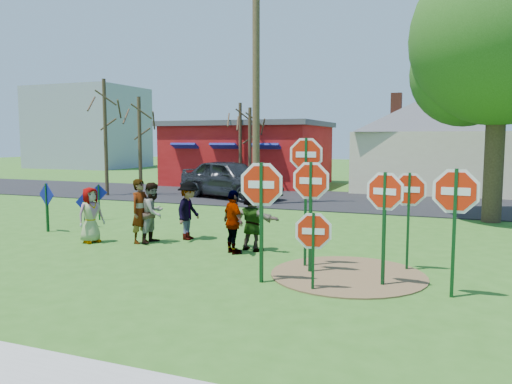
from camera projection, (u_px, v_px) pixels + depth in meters
ground at (182, 248)px, 12.90m from camera, size 120.00×120.00×0.00m
road at (305, 199)px, 23.54m from camera, size 120.00×7.50×0.04m
dirt_patch at (348, 275)px, 10.33m from camera, size 3.20×3.20×0.03m
red_building at (249, 153)px, 31.35m from camera, size 9.40×7.69×3.90m
cream_house at (435, 137)px, 27.24m from camera, size 9.40×9.40×6.50m
distant_building at (88, 128)px, 50.44m from camera, size 10.00×8.00×8.00m
stop_sign_a at (261, 195)px, 9.67m from camera, size 1.17×0.12×2.52m
stop_sign_b at (306, 168)px, 10.81m from camera, size 0.99×0.14×2.98m
stop_sign_c at (385, 203)px, 9.43m from camera, size 0.98×0.24×2.33m
stop_sign_d at (409, 197)px, 10.58m from camera, size 0.98×0.07×2.24m
stop_sign_e at (313, 236)px, 9.21m from camera, size 0.93×0.18×1.59m
stop_sign_f at (455, 201)px, 8.73m from camera, size 1.09×0.10×2.45m
stop_sign_g at (311, 192)px, 10.37m from camera, size 1.08×0.07×2.49m
blue_diamond_b at (47, 201)px, 15.16m from camera, size 0.71×0.19×1.50m
blue_diamond_c at (85, 206)px, 15.94m from camera, size 0.63×0.12×1.12m
blue_diamond_d at (99, 198)px, 17.40m from camera, size 0.54×0.27×1.26m
person_a at (91, 215)px, 13.57m from camera, size 0.71×0.87×1.52m
person_b at (141, 211)px, 13.52m from camera, size 0.51×0.69×1.75m
person_c at (153, 213)px, 13.55m from camera, size 0.63×0.81×1.65m
person_d at (189, 211)px, 13.98m from camera, size 0.63×1.07×1.63m
person_e at (233, 222)px, 12.23m from camera, size 0.95×0.89×1.58m
person_f at (252, 220)px, 12.59m from camera, size 1.52×0.89×1.56m
suv at (230, 179)px, 23.68m from camera, size 5.80×3.87×1.83m
utility_pole at (256, 82)px, 20.86m from camera, size 2.33×0.94×9.91m
leafy_tree at (505, 46)px, 16.40m from camera, size 6.41×5.85×9.11m
bare_tree_west at (140, 132)px, 24.62m from camera, size 1.80×1.80×4.90m
bare_tree_east at (250, 138)px, 26.47m from camera, size 1.80×1.80×4.49m
bare_tree_mid at (105, 121)px, 24.56m from camera, size 1.80×1.80×5.77m
bare_tree_extra at (240, 134)px, 27.41m from camera, size 1.80×1.80×4.81m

